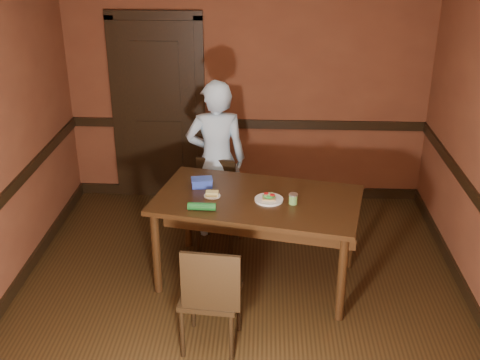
# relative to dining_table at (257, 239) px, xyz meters

# --- Properties ---
(floor) EXTENTS (4.00, 4.50, 0.01)m
(floor) POSITION_rel_dining_table_xyz_m (-0.15, -0.48, -0.41)
(floor) COLOR black
(floor) RESTS_ON ground
(wall_back) EXTENTS (4.00, 0.02, 2.70)m
(wall_back) POSITION_rel_dining_table_xyz_m (-0.15, 1.77, 0.94)
(wall_back) COLOR brown
(wall_back) RESTS_ON ground
(dado_back) EXTENTS (4.00, 0.03, 0.10)m
(dado_back) POSITION_rel_dining_table_xyz_m (-0.15, 1.76, 0.49)
(dado_back) COLOR black
(dado_back) RESTS_ON ground
(baseboard_back) EXTENTS (4.00, 0.03, 0.12)m
(baseboard_back) POSITION_rel_dining_table_xyz_m (-0.15, 1.76, -0.35)
(baseboard_back) COLOR black
(baseboard_back) RESTS_ON ground
(baseboard_left) EXTENTS (0.03, 4.50, 0.12)m
(baseboard_left) POSITION_rel_dining_table_xyz_m (-2.13, -0.48, -0.35)
(baseboard_left) COLOR black
(baseboard_left) RESTS_ON ground
(baseboard_right) EXTENTS (0.03, 4.50, 0.12)m
(baseboard_right) POSITION_rel_dining_table_xyz_m (1.84, -0.48, -0.35)
(baseboard_right) COLOR black
(baseboard_right) RESTS_ON ground
(door) EXTENTS (1.05, 0.07, 2.20)m
(door) POSITION_rel_dining_table_xyz_m (-1.15, 1.74, 0.68)
(door) COLOR black
(door) RESTS_ON ground
(dining_table) EXTENTS (1.93, 1.34, 0.83)m
(dining_table) POSITION_rel_dining_table_xyz_m (0.00, 0.00, 0.00)
(dining_table) COLOR black
(dining_table) RESTS_ON floor
(chair_far) EXTENTS (0.49, 0.49, 0.87)m
(chair_far) POSITION_rel_dining_table_xyz_m (-0.38, 0.60, 0.02)
(chair_far) COLOR black
(chair_far) RESTS_ON floor
(chair_near) EXTENTS (0.48, 0.48, 0.93)m
(chair_near) POSITION_rel_dining_table_xyz_m (-0.33, -0.93, 0.05)
(chair_near) COLOR black
(chair_near) RESTS_ON floor
(person) EXTENTS (0.65, 0.47, 1.65)m
(person) POSITION_rel_dining_table_xyz_m (-0.43, 0.85, 0.41)
(person) COLOR #A5C7DD
(person) RESTS_ON floor
(sandwich_plate) EXTENTS (0.25, 0.25, 0.06)m
(sandwich_plate) POSITION_rel_dining_table_xyz_m (0.10, -0.05, 0.43)
(sandwich_plate) COLOR silver
(sandwich_plate) RESTS_ON dining_table
(sauce_jar) EXTENTS (0.08, 0.08, 0.09)m
(sauce_jar) POSITION_rel_dining_table_xyz_m (0.30, -0.10, 0.46)
(sauce_jar) COLOR #5D9043
(sauce_jar) RESTS_ON dining_table
(cheese_saucer) EXTENTS (0.15, 0.15, 0.05)m
(cheese_saucer) POSITION_rel_dining_table_xyz_m (-0.40, 0.01, 0.43)
(cheese_saucer) COLOR silver
(cheese_saucer) RESTS_ON dining_table
(food_tub) EXTENTS (0.21, 0.16, 0.08)m
(food_tub) POSITION_rel_dining_table_xyz_m (-0.51, 0.21, 0.45)
(food_tub) COLOR #2C44B2
(food_tub) RESTS_ON dining_table
(wrapped_veg) EXTENTS (0.24, 0.07, 0.07)m
(wrapped_veg) POSITION_rel_dining_table_xyz_m (-0.46, -0.25, 0.45)
(wrapped_veg) COLOR #16551E
(wrapped_veg) RESTS_ON dining_table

